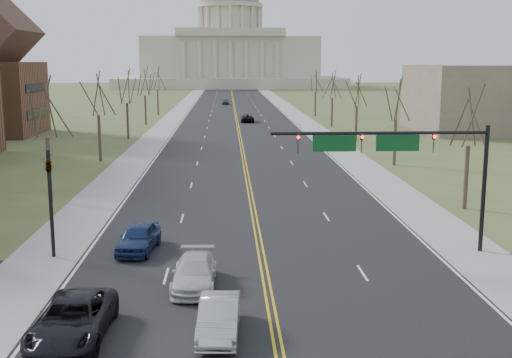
{
  "coord_description": "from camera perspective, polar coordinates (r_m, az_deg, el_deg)",
  "views": [
    {
      "loc": [
        -1.9,
        -21.06,
        10.7
      ],
      "look_at": [
        0.03,
        20.51,
        3.0
      ],
      "focal_mm": 45.0,
      "sensor_mm": 36.0,
      "label": 1
    }
  ],
  "objects": [
    {
      "name": "tree_l_1",
      "position": [
        70.49,
        -13.89,
        7.12
      ],
      "size": [
        3.96,
        3.96,
        9.0
      ],
      "color": "#3B2D22",
      "rests_on": "ground"
    },
    {
      "name": "car_sb_outer_lead",
      "position": [
        26.42,
        -15.99,
        -11.92
      ],
      "size": [
        2.81,
        5.84,
        1.61
      ],
      "primitive_type": "imported",
      "rotation": [
        0.0,
        0.0,
        -0.02
      ],
      "color": "black",
      "rests_on": "road"
    },
    {
      "name": "center_line",
      "position": [
        131.51,
        -1.83,
        5.82
      ],
      "size": [
        0.42,
        380.0,
        0.01
      ],
      "primitive_type": "cube",
      "color": "gold",
      "rests_on": "road"
    },
    {
      "name": "road",
      "position": [
        131.51,
        -1.83,
        5.82
      ],
      "size": [
        20.0,
        380.0,
        0.01
      ],
      "primitive_type": "cube",
      "color": "black",
      "rests_on": "ground"
    },
    {
      "name": "edge_line_right",
      "position": [
        132.02,
        2.45,
        5.83
      ],
      "size": [
        0.15,
        380.0,
        0.01
      ],
      "primitive_type": "cube",
      "color": "silver",
      "rests_on": "road"
    },
    {
      "name": "tree_l_3",
      "position": [
        109.97,
        -9.86,
        8.37
      ],
      "size": [
        3.96,
        3.96,
        9.0
      ],
      "color": "#3B2D22",
      "rests_on": "ground"
    },
    {
      "name": "edge_line_left",
      "position": [
        131.73,
        -6.12,
        5.77
      ],
      "size": [
        0.15,
        380.0,
        0.01
      ],
      "primitive_type": "cube",
      "color": "silver",
      "rests_on": "road"
    },
    {
      "name": "tree_r_3",
      "position": [
        106.57,
        6.81,
        8.18
      ],
      "size": [
        3.74,
        3.74,
        8.5
      ],
      "color": "#3B2D22",
      "rests_on": "ground"
    },
    {
      "name": "car_far_sb",
      "position": [
        160.2,
        -2.72,
        6.89
      ],
      "size": [
        1.93,
        4.11,
        1.36
      ],
      "primitive_type": "imported",
      "rotation": [
        0.0,
        0.0,
        -0.08
      ],
      "color": "#484A4F",
      "rests_on": "road"
    },
    {
      "name": "tree_l_4",
      "position": [
        129.83,
        -8.77,
        8.71
      ],
      "size": [
        3.96,
        3.96,
        9.0
      ],
      "color": "#3B2D22",
      "rests_on": "ground"
    },
    {
      "name": "signal_mast",
      "position": [
        36.14,
        12.36,
        2.38
      ],
      "size": [
        12.12,
        0.44,
        7.2
      ],
      "color": "black",
      "rests_on": "ground"
    },
    {
      "name": "signal_left",
      "position": [
        36.55,
        -17.84,
        -1.05
      ],
      "size": [
        0.32,
        0.36,
        6.0
      ],
      "color": "black",
      "rests_on": "ground"
    },
    {
      "name": "tree_r_4",
      "position": [
        126.33,
        5.32,
        8.56
      ],
      "size": [
        3.74,
        3.74,
        8.5
      ],
      "color": "#3B2D22",
      "rests_on": "ground"
    },
    {
      "name": "cross_road",
      "position": [
        29.16,
        1.28,
        -11.04
      ],
      "size": [
        120.0,
        14.0,
        0.01
      ],
      "primitive_type": "cube",
      "color": "black",
      "rests_on": "ground"
    },
    {
      "name": "tree_l_2",
      "position": [
        90.17,
        -11.44,
        7.89
      ],
      "size": [
        3.96,
        3.96,
        9.0
      ],
      "color": "#3B2D22",
      "rests_on": "ground"
    },
    {
      "name": "tree_r_0",
      "position": [
        48.48,
        18.46,
        5.04
      ],
      "size": [
        3.74,
        3.74,
        8.5
      ],
      "color": "#3B2D22",
      "rests_on": "ground"
    },
    {
      "name": "capitol",
      "position": [
        271.0,
        -2.3,
        11.22
      ],
      "size": [
        90.0,
        60.0,
        50.0
      ],
      "color": "#BAB59B",
      "rests_on": "ground"
    },
    {
      "name": "car_sb_inner_second",
      "position": [
        31.06,
        -5.5,
        -8.29
      ],
      "size": [
        2.14,
        5.0,
        1.44
      ],
      "primitive_type": "imported",
      "rotation": [
        0.0,
        0.0,
        -0.03
      ],
      "color": "silver",
      "rests_on": "road"
    },
    {
      "name": "car_far_nb",
      "position": [
        113.61,
        -0.77,
        5.43
      ],
      "size": [
        2.32,
        4.96,
        1.37
      ],
      "primitive_type": "imported",
      "rotation": [
        0.0,
        0.0,
        3.13
      ],
      "color": "black",
      "rests_on": "road"
    },
    {
      "name": "sidewalk_left",
      "position": [
        131.89,
        -7.08,
        5.76
      ],
      "size": [
        4.0,
        380.0,
        0.03
      ],
      "primitive_type": "cube",
      "color": "gray",
      "rests_on": "ground"
    },
    {
      "name": "tree_l_0",
      "position": [
        51.05,
        -18.2,
        5.74
      ],
      "size": [
        3.96,
        3.96,
        9.0
      ],
      "color": "#3B2D22",
      "rests_on": "ground"
    },
    {
      "name": "bldg_right_mass",
      "position": [
        105.87,
        20.81,
        6.72
      ],
      "size": [
        25.0,
        20.0,
        10.0
      ],
      "primitive_type": "cube",
      "color": "#6E584E",
      "rests_on": "ground"
    },
    {
      "name": "sidewalk_right",
      "position": [
        132.23,
        3.4,
        5.83
      ],
      "size": [
        4.0,
        380.0,
        0.03
      ],
      "primitive_type": "cube",
      "color": "gray",
      "rests_on": "ground"
    },
    {
      "name": "car_sb_outer_second",
      "position": [
        37.13,
        -10.39,
        -5.15
      ],
      "size": [
        2.41,
        4.84,
        1.58
      ],
      "primitive_type": "imported",
      "rotation": [
        0.0,
        0.0,
        -0.12
      ],
      "color": "navy",
      "rests_on": "road"
    },
    {
      "name": "tree_r_1",
      "position": [
        67.48,
        12.38,
        6.72
      ],
      "size": [
        3.74,
        3.74,
        8.5
      ],
      "color": "#3B2D22",
      "rests_on": "ground"
    },
    {
      "name": "car_sb_inner_lead",
      "position": [
        25.87,
        -3.31,
        -12.18
      ],
      "size": [
        1.77,
        4.5,
        1.46
      ],
      "primitive_type": "imported",
      "rotation": [
        0.0,
        0.0,
        -0.05
      ],
      "color": "#A9ABB1",
      "rests_on": "road"
    },
    {
      "name": "tree_r_2",
      "position": [
        86.92,
        8.97,
        7.62
      ],
      "size": [
        3.74,
        3.74,
        8.5
      ],
      "color": "#3B2D22",
      "rests_on": "ground"
    }
  ]
}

